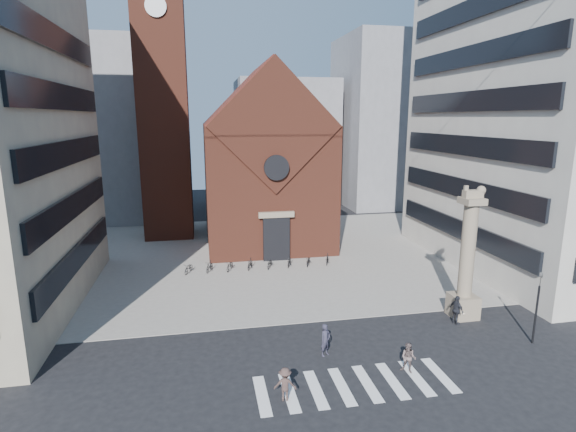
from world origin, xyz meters
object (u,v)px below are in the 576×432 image
Objects in this scene: lion_column at (467,266)px; traffic_light at (537,306)px; pedestrian_2 at (457,310)px; scooter_0 at (189,268)px; pedestrian_1 at (408,358)px; pedestrian_0 at (326,340)px.

lion_column is 4.62m from traffic_light.
traffic_light is at bearing -150.18° from pedestrian_2.
traffic_light is 25.42m from scooter_0.
scooter_0 is at bearing 146.19° from lion_column.
pedestrian_1 is (-6.42, -5.44, -2.66)m from lion_column.
traffic_light reaches higher than scooter_0.
scooter_0 is (-16.76, 12.79, -0.47)m from pedestrian_2.
lion_column reaches higher than traffic_light.
pedestrian_2 reaches higher than scooter_0.
scooter_0 is (-7.65, 14.91, -0.44)m from pedestrian_0.
scooter_0 is (-11.35, 17.34, -0.33)m from pedestrian_1.
pedestrian_0 reaches higher than pedestrian_1.
traffic_light is at bearing -37.40° from pedestrian_0.
traffic_light is at bearing -63.54° from lion_column.
pedestrian_0 is at bearing 175.35° from traffic_light.
lion_column is 4.79× the size of pedestrian_0.
pedestrian_1 is at bearing -139.72° from lion_column.
lion_column reaches higher than scooter_0.
scooter_0 is (-19.76, 15.90, -1.82)m from traffic_light.
pedestrian_1 is (-8.41, -1.44, -1.49)m from traffic_light.
pedestrian_2 is 21.09m from scooter_0.
pedestrian_0 is at bearing 88.93° from pedestrian_2.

